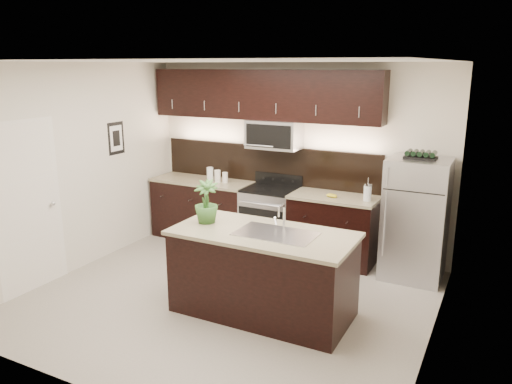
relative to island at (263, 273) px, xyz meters
The scene contains 12 objects.
ground 0.71m from the island, 168.30° to the left, with size 4.50×4.50×0.00m, color gray.
room_walls 1.38m from the island, behind, with size 4.52×4.02×2.71m.
counter_run 2.04m from the island, 118.38° to the left, with size 3.51×0.65×0.94m.
upper_fixtures 2.73m from the island, 115.92° to the left, with size 3.49×0.40×1.66m.
island is the anchor object (origin of this frame).
sink_faucet 0.51m from the island, ahead, with size 0.84×0.50×0.28m.
refrigerator 2.18m from the island, 53.51° to the left, with size 0.75×0.68×1.55m, color #B2B2B7.
wine_rack 2.43m from the island, 53.51° to the left, with size 0.38×0.24×0.09m.
plant 1.01m from the island, behind, with size 0.27×0.27×0.48m, color #325F26.
canisters 2.50m from the island, 133.42° to the left, with size 0.32×0.14×0.22m.
french_press 1.95m from the island, 69.45° to the left, with size 0.10×0.10×0.30m.
bananas 1.79m from the island, 84.82° to the left, with size 0.15×0.12×0.05m, color gold.
Camera 1 is at (2.74, -4.62, 2.66)m, focal length 35.00 mm.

